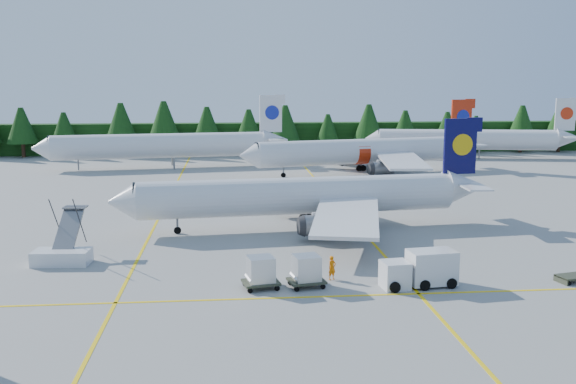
{
  "coord_description": "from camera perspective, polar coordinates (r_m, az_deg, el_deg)",
  "views": [
    {
      "loc": [
        -6.53,
        -46.3,
        14.05
      ],
      "look_at": [
        -0.91,
        14.78,
        3.5
      ],
      "focal_mm": 40.0,
      "sensor_mm": 36.0,
      "label": 1
    }
  ],
  "objects": [
    {
      "name": "airliner_navy",
      "position": [
        61.66,
        0.37,
        -0.43
      ],
      "size": [
        35.98,
        29.49,
        10.47
      ],
      "rotation": [
        0.0,
        0.0,
        0.1
      ],
      "color": "silver",
      "rests_on": "ground"
    },
    {
      "name": "airliner_red",
      "position": [
        99.48,
        6.09,
        3.55
      ],
      "size": [
        38.21,
        31.09,
        11.27
      ],
      "rotation": [
        0.0,
        0.0,
        0.23
      ],
      "color": "silver",
      "rests_on": "ground"
    },
    {
      "name": "taxi_stripe_a",
      "position": [
        68.19,
        -11.44,
        -2.33
      ],
      "size": [
        0.25,
        120.0,
        0.01
      ],
      "primitive_type": "cube",
      "color": "yellow",
      "rests_on": "ground"
    },
    {
      "name": "taxi_stripe_cross",
      "position": [
        43.18,
        3.78,
        -9.25
      ],
      "size": [
        80.0,
        0.25,
        0.01
      ],
      "primitive_type": "cube",
      "color": "yellow",
      "rests_on": "ground"
    },
    {
      "name": "airstairs",
      "position": [
        53.48,
        -19.37,
        -5.1
      ],
      "size": [
        4.45,
        6.04,
        3.88
      ],
      "rotation": [
        0.0,
        0.0,
        -0.06
      ],
      "color": "silver",
      "rests_on": "ground"
    },
    {
      "name": "uld_pair",
      "position": [
        44.47,
        -0.38,
        -6.94
      ],
      "size": [
        5.92,
        2.36,
        1.88
      ],
      "rotation": [
        0.0,
        0.0,
        0.19
      ],
      "color": "#383C2C",
      "rests_on": "ground"
    },
    {
      "name": "crew_b",
      "position": [
        47.06,
        10.67,
        -6.6
      ],
      "size": [
        1.15,
        1.09,
        1.87
      ],
      "primitive_type": "imported",
      "rotation": [
        0.0,
        0.0,
        3.71
      ],
      "color": "#DA5E04",
      "rests_on": "ground"
    },
    {
      "name": "crew_a",
      "position": [
        46.43,
        3.94,
        -6.75
      ],
      "size": [
        0.76,
        0.69,
        1.75
      ],
      "primitive_type": "imported",
      "rotation": [
        0.0,
        0.0,
        0.54
      ],
      "color": "orange",
      "rests_on": "ground"
    },
    {
      "name": "service_truck",
      "position": [
        45.67,
        11.54,
        -6.73
      ],
      "size": [
        5.39,
        2.49,
        2.51
      ],
      "rotation": [
        0.0,
        0.0,
        0.12
      ],
      "color": "white",
      "rests_on": "ground"
    },
    {
      "name": "crew_c",
      "position": [
        46.39,
        12.54,
        -7.01
      ],
      "size": [
        0.72,
        0.83,
        1.7
      ],
      "primitive_type": "imported",
      "rotation": [
        0.0,
        0.0,
        1.16
      ],
      "color": "#EF5E05",
      "rests_on": "ground"
    },
    {
      "name": "airliner_far_right",
      "position": [
        124.43,
        15.1,
        4.55
      ],
      "size": [
        38.03,
        9.69,
        11.13
      ],
      "rotation": [
        0.0,
        0.0,
        -0.17
      ],
      "color": "silver",
      "rests_on": "ground"
    },
    {
      "name": "treeline_hedge",
      "position": [
        128.94,
        -2.34,
        4.83
      ],
      "size": [
        220.0,
        4.0,
        6.0
      ],
      "primitive_type": "cube",
      "color": "black",
      "rests_on": "ground"
    },
    {
      "name": "ground",
      "position": [
        48.83,
        2.67,
        -6.98
      ],
      "size": [
        320.0,
        320.0,
        0.0
      ],
      "primitive_type": "plane",
      "color": "gray",
      "rests_on": "ground"
    },
    {
      "name": "taxi_stripe_b",
      "position": [
        68.92,
        5.33,
        -2.04
      ],
      "size": [
        0.25,
        120.0,
        0.01
      ],
      "primitive_type": "cube",
      "color": "yellow",
      "rests_on": "ground"
    },
    {
      "name": "airliner_far_left",
      "position": [
        108.24,
        -11.9,
        4.07
      ],
      "size": [
        40.57,
        9.36,
        11.84
      ],
      "rotation": [
        0.0,
        0.0,
        0.14
      ],
      "color": "silver",
      "rests_on": "ground"
    }
  ]
}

